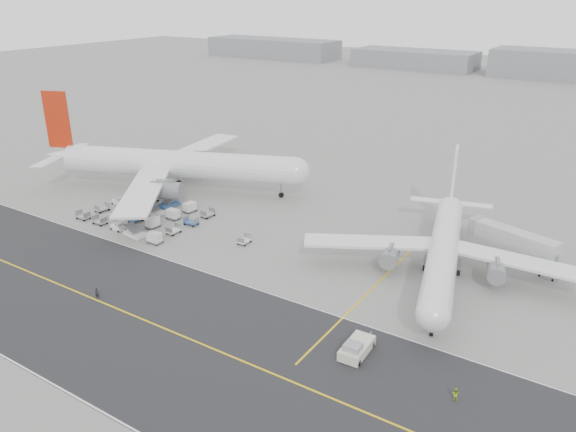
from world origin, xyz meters
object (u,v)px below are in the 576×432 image
Objects in this scene: pushback_tug at (356,348)px; ground_crew_b at (455,394)px; airliner_b at (444,248)px; jet_bridge at (514,240)px; airliner_a at (173,164)px; ground_crew_a at (97,293)px.

ground_crew_b is (13.39, -1.68, -0.11)m from pushback_tug.
airliner_b is 5.89× the size of pushback_tug.
pushback_tug is 0.48× the size of jet_bridge.
airliner_a reaches higher than ground_crew_b.
airliner_a is 85.22m from ground_crew_b.
airliner_b is 25.37× the size of ground_crew_a.
pushback_tug is 40.25m from ground_crew_a.
jet_bridge reaches higher than pushback_tug.
airliner_a is 49.56m from ground_crew_a.
airliner_b reaches higher than ground_crew_a.
airliner_b reaches higher than pushback_tug.
ground_crew_a is (-41.29, -36.13, -3.78)m from airliner_b.
airliner_b is 28.54× the size of ground_crew_b.
pushback_tug is 13.49m from ground_crew_b.
jet_bridge is at bearing -92.10° from ground_crew_b.
ground_crew_a reaches higher than ground_crew_b.
ground_crew_b is (2.64, -39.53, -3.47)m from jet_bridge.
airliner_a is 74.65m from jet_bridge.
airliner_b is 27.77m from pushback_tug.
airliner_b is at bearing -74.55° from ground_crew_b.
ground_crew_b is at bearing -136.57° from airliner_a.
airliner_a reaches higher than airliner_b.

